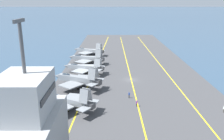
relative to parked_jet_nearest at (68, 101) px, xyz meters
The scene contains 14 objects.
ground_plane 28.93m from the parked_jet_nearest, 37.22° to the right, with size 2000.00×2000.00×0.00m, color #334C66.
carrier_deck 28.92m from the parked_jet_nearest, 37.22° to the right, with size 216.53×50.51×0.40m, color #424244.
deck_stripe_foul_line 38.88m from the parked_jet_nearest, 53.78° to the right, with size 194.88×0.36×0.01m, color yellow.
deck_stripe_centerline 28.90m from the parked_jet_nearest, 37.22° to the right, with size 194.88×0.36×0.01m, color yellow.
deck_stripe_edge_line 23.33m from the parked_jet_nearest, ahead, with size 194.88×0.36×0.01m, color yellow.
parked_jet_nearest is the anchor object (origin of this frame).
parked_jet_second 15.24m from the parked_jet_nearest, ahead, with size 13.46×16.50×7.07m.
parked_jet_third 29.81m from the parked_jet_nearest, ahead, with size 11.94×15.79×6.03m.
parked_jet_fourth 43.69m from the parked_jet_nearest, ahead, with size 13.08×16.15×6.59m.
parked_jet_fifth 59.85m from the parked_jet_nearest, ahead, with size 13.11×16.18×6.34m.
crew_white_vest 37.70m from the parked_jet_nearest, 92.48° to the right, with size 0.45×0.45×1.70m.
crew_blue_vest 17.17m from the parked_jet_nearest, 65.08° to the right, with size 0.27×0.38×1.80m.
crew_purple_vest 17.22m from the parked_jet_nearest, 83.84° to the right, with size 0.46×0.40×1.69m.
island_tower 23.04m from the parked_jet_nearest, behind, with size 14.13×9.00×23.60m.
Camera 1 is at (-76.27, 6.85, 26.35)m, focal length 38.00 mm.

